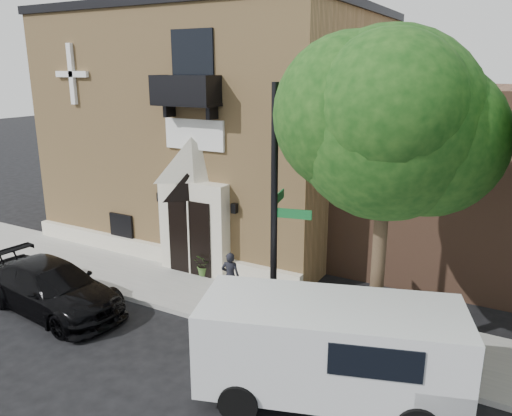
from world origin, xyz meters
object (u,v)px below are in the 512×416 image
at_px(black_sedan, 52,288).
at_px(cargo_van, 340,349).
at_px(street_sign, 275,215).
at_px(fire_hydrant, 324,334).
at_px(dumpster, 362,331).
at_px(pedestrian_near, 230,276).

xyz_separation_m(black_sedan, cargo_van, (8.88, 0.15, 0.52)).
relative_size(street_sign, fire_hydrant, 8.42).
bearing_deg(black_sedan, street_sign, -68.88).
height_order(street_sign, dumpster, street_sign).
height_order(cargo_van, pedestrian_near, cargo_van).
relative_size(black_sedan, dumpster, 2.80).
bearing_deg(fire_hydrant, cargo_van, -58.54).
xyz_separation_m(cargo_van, fire_hydrant, (-0.97, 1.59, -0.73)).
bearing_deg(street_sign, black_sedan, -176.96).
distance_m(cargo_van, dumpster, 1.95).
bearing_deg(fire_hydrant, black_sedan, -167.57).
bearing_deg(black_sedan, pedestrian_near, -50.05).
relative_size(cargo_van, street_sign, 0.90).
height_order(cargo_van, street_sign, street_sign).
xyz_separation_m(black_sedan, fire_hydrant, (7.91, 1.74, -0.20)).
bearing_deg(dumpster, cargo_van, -85.18).
distance_m(fire_hydrant, pedestrian_near, 3.77).
bearing_deg(fire_hydrant, pedestrian_near, 160.83).
height_order(black_sedan, pedestrian_near, pedestrian_near).
xyz_separation_m(dumpster, pedestrian_near, (-4.43, 0.94, 0.17)).
height_order(cargo_van, fire_hydrant, cargo_van).
xyz_separation_m(fire_hydrant, pedestrian_near, (-3.54, 1.23, 0.38)).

